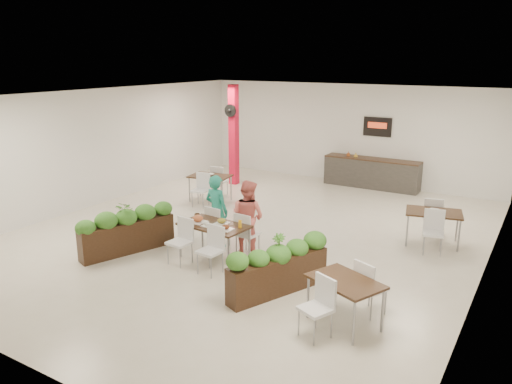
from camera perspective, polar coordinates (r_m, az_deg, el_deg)
ground at (r=11.80m, az=-0.55°, el=-4.77°), size 12.00×12.00×0.00m
room_shell at (r=11.27m, az=-0.58°, el=4.86°), size 10.10×12.10×3.22m
red_column at (r=16.08m, az=-2.58°, el=6.65°), size 0.40×0.41×3.20m
service_counter at (r=16.23m, az=13.07°, el=2.21°), size 3.00×0.64×2.20m
main_table at (r=10.20m, az=-4.86°, el=-4.30°), size 1.46×1.72×0.92m
diner_man at (r=10.87m, az=-4.52°, el=-2.15°), size 0.61×0.43×1.60m
diner_woman at (r=10.45m, az=-0.95°, el=-2.87°), size 0.82×0.66×1.58m
planter_left at (r=10.88m, az=-14.53°, el=-4.05°), size 1.01×2.05×1.13m
planter_right at (r=8.78m, az=2.56°, el=-8.44°), size 1.09×1.98×1.10m
side_table_a at (r=14.35m, az=-5.26°, el=1.41°), size 1.24×1.66×0.92m
side_table_b at (r=11.65m, az=19.63°, el=-2.69°), size 1.33×1.67×0.92m
side_table_c at (r=7.87m, az=10.14°, el=-10.77°), size 1.30×1.65×0.92m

